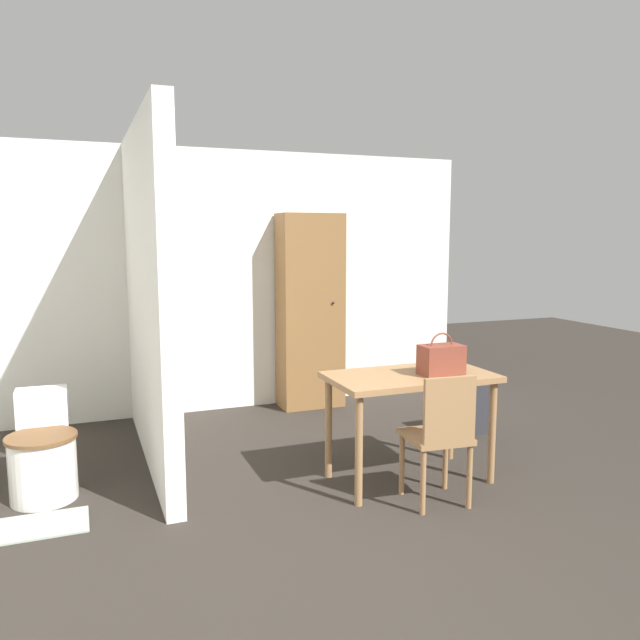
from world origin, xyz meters
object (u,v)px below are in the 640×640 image
Objects in this scene: wooden_cabinet at (310,311)px; space_heater at (468,409)px; toilet at (43,456)px; dining_table at (410,388)px; wooden_chair at (440,434)px; handbag at (441,359)px.

wooden_cabinet is 4.43× the size of space_heater.
wooden_cabinet is (2.39, 1.43, 0.68)m from toilet.
toilet is at bearing 165.20° from dining_table.
toilet is at bearing 160.71° from wooden_chair.
space_heater is at bearing 1.81° from toilet.
dining_table is at bearing -90.93° from wooden_cabinet.
space_heater is at bearing 45.49° from handbag.
wooden_cabinet is at bearing 30.86° from toilet.
wooden_chair is 1.28× the size of toilet.
handbag reaches higher than space_heater.
wooden_chair is at bearing -93.38° from dining_table.
handbag reaches higher than dining_table.
wooden_chair is 2.57m from toilet.
wooden_chair reaches higher than space_heater.
wooden_cabinet is at bearing 125.76° from space_heater.
toilet is at bearing -149.14° from wooden_cabinet.
wooden_chair is at bearing -131.10° from space_heater.
handbag is at bearing -134.51° from space_heater.
wooden_cabinet reaches higher than space_heater.
dining_table is 0.59× the size of wooden_cabinet.
space_heater is at bearing 53.93° from wooden_chair.
dining_table reaches higher than space_heater.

